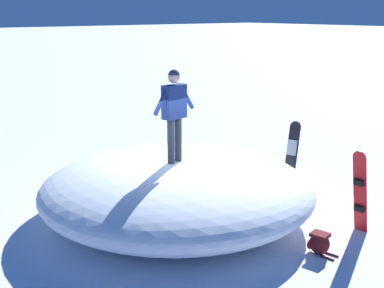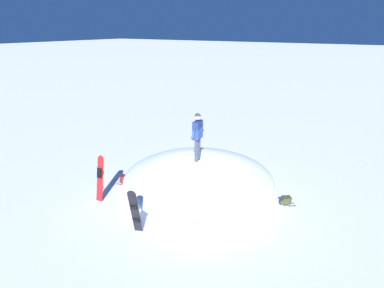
{
  "view_description": "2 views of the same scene",
  "coord_description": "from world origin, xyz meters",
  "px_view_note": "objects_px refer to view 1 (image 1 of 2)",
  "views": [
    {
      "loc": [
        -6.01,
        -7.98,
        4.13
      ],
      "look_at": [
        -0.08,
        -0.45,
        1.58
      ],
      "focal_mm": 47.26,
      "sensor_mm": 36.0,
      "label": 1
    },
    {
      "loc": [
        8.89,
        5.29,
        5.91
      ],
      "look_at": [
        -0.24,
        -0.45,
        1.93
      ],
      "focal_mm": 29.78,
      "sensor_mm": 36.0,
      "label": 2
    }
  ],
  "objects_px": {
    "backpack_near": "(319,243)",
    "snowboard_secondary_upright": "(292,154)",
    "backpack_far": "(73,179)",
    "snowboarder_standing": "(174,107)",
    "snowboard_primary_upright": "(360,191)"
  },
  "relations": [
    {
      "from": "snowboarder_standing",
      "to": "backpack_far",
      "type": "bearing_deg",
      "value": 102.75
    },
    {
      "from": "snowboarder_standing",
      "to": "snowboard_primary_upright",
      "type": "bearing_deg",
      "value": -47.64
    },
    {
      "from": "snowboard_secondary_upright",
      "to": "backpack_near",
      "type": "height_order",
      "value": "snowboard_secondary_upright"
    },
    {
      "from": "backpack_far",
      "to": "snowboard_primary_upright",
      "type": "bearing_deg",
      "value": -61.87
    },
    {
      "from": "snowboard_primary_upright",
      "to": "snowboard_secondary_upright",
      "type": "height_order",
      "value": "snowboard_primary_upright"
    },
    {
      "from": "snowboard_primary_upright",
      "to": "snowboard_secondary_upright",
      "type": "relative_size",
      "value": 1.03
    },
    {
      "from": "snowboard_secondary_upright",
      "to": "backpack_near",
      "type": "bearing_deg",
      "value": -130.74
    },
    {
      "from": "snowboarder_standing",
      "to": "snowboard_secondary_upright",
      "type": "distance_m",
      "value": 3.68
    },
    {
      "from": "snowboard_secondary_upright",
      "to": "backpack_far",
      "type": "relative_size",
      "value": 2.84
    },
    {
      "from": "backpack_near",
      "to": "snowboard_secondary_upright",
      "type": "bearing_deg",
      "value": 49.26
    },
    {
      "from": "backpack_far",
      "to": "backpack_near",
      "type": "bearing_deg",
      "value": -72.62
    },
    {
      "from": "snowboarder_standing",
      "to": "snowboard_primary_upright",
      "type": "distance_m",
      "value": 3.84
    },
    {
      "from": "snowboard_secondary_upright",
      "to": "backpack_far",
      "type": "bearing_deg",
      "value": 140.89
    },
    {
      "from": "snowboarder_standing",
      "to": "backpack_near",
      "type": "height_order",
      "value": "snowboarder_standing"
    },
    {
      "from": "snowboard_primary_upright",
      "to": "snowboard_secondary_upright",
      "type": "distance_m",
      "value": 2.68
    }
  ]
}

